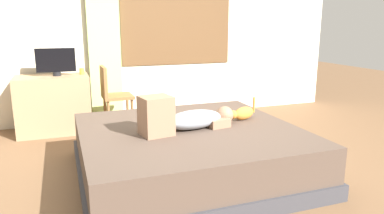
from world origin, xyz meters
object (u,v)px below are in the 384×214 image
object	(u,v)px
person_lying	(185,118)
cup	(82,71)
chair_by_desk	(112,93)
tv_monitor	(56,62)
desk	(54,104)
bed	(189,151)
cat	(243,113)

from	to	relation	value
person_lying	cup	world-z (taller)	cup
chair_by_desk	person_lying	bearing A→B (deg)	-76.19
person_lying	tv_monitor	xyz separation A→B (m)	(-1.07, 1.92, 0.36)
desk	tv_monitor	distance (m)	0.56
person_lying	tv_monitor	world-z (taller)	tv_monitor
tv_monitor	chair_by_desk	bearing A→B (deg)	-18.58
bed	cat	world-z (taller)	cat
cat	desk	size ratio (longest dim) A/B	0.38
cat	cup	xyz separation A→B (m)	(-1.42, 1.80, 0.27)
cat	tv_monitor	size ratio (longest dim) A/B	0.71
chair_by_desk	tv_monitor	bearing A→B (deg)	161.42
tv_monitor	chair_by_desk	xyz separation A→B (m)	(0.65, -0.22, -0.41)
person_lying	chair_by_desk	bearing A→B (deg)	103.81
bed	tv_monitor	size ratio (longest dim) A/B	4.19
person_lying	cat	world-z (taller)	person_lying
tv_monitor	cup	distance (m)	0.34
person_lying	chair_by_desk	size ratio (longest dim) A/B	1.10
cat	cup	distance (m)	2.31
bed	person_lying	xyz separation A→B (m)	(-0.06, -0.04, 0.34)
cat	person_lying	bearing A→B (deg)	-168.43
desk	chair_by_desk	world-z (taller)	chair_by_desk
bed	tv_monitor	bearing A→B (deg)	120.97
bed	person_lying	distance (m)	0.35
person_lying	desk	distance (m)	2.24
cat	desk	distance (m)	2.54
cat	cup	world-z (taller)	cup
tv_monitor	cat	bearing A→B (deg)	-45.81
bed	cat	distance (m)	0.68
cup	tv_monitor	bearing A→B (deg)	-176.10
tv_monitor	cup	bearing A→B (deg)	3.90
cup	chair_by_desk	size ratio (longest dim) A/B	0.10
tv_monitor	cup	world-z (taller)	tv_monitor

